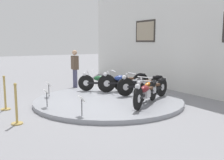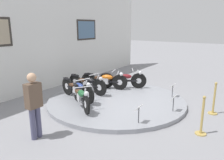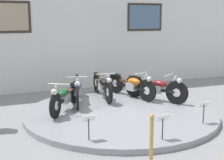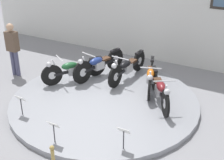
% 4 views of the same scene
% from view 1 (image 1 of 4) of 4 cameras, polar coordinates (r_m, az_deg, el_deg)
% --- Properties ---
extents(ground_plane, '(60.00, 60.00, 0.00)m').
position_cam_1_polar(ground_plane, '(8.73, -0.71, -4.92)').
color(ground_plane, gray).
extents(display_platform, '(4.86, 4.86, 0.13)m').
position_cam_1_polar(display_platform, '(8.71, -0.71, -4.51)').
color(display_platform, gray).
rests_on(display_platform, ground_plane).
extents(back_wall, '(14.00, 0.22, 4.50)m').
position_cam_1_polar(back_wall, '(10.69, 15.79, 9.39)').
color(back_wall, silver).
rests_on(back_wall, ground_plane).
extents(motorcycle_green, '(1.14, 1.66, 0.78)m').
position_cam_1_polar(motorcycle_green, '(10.00, -2.07, -0.28)').
color(motorcycle_green, black).
rests_on(motorcycle_green, display_platform).
extents(motorcycle_blue, '(0.66, 1.97, 0.81)m').
position_cam_1_polar(motorcycle_blue, '(9.89, 2.38, -0.22)').
color(motorcycle_blue, black).
rests_on(motorcycle_blue, display_platform).
extents(motorcycle_black, '(0.54, 2.00, 0.80)m').
position_cam_1_polar(motorcycle_black, '(9.37, 6.34, -0.82)').
color(motorcycle_black, black).
rests_on(motorcycle_black, display_platform).
extents(motorcycle_orange, '(0.75, 1.89, 0.79)m').
position_cam_1_polar(motorcycle_orange, '(8.58, 8.48, -1.76)').
color(motorcycle_orange, black).
rests_on(motorcycle_orange, display_platform).
extents(motorcycle_maroon, '(1.12, 1.72, 0.80)m').
position_cam_1_polar(motorcycle_maroon, '(7.84, 7.36, -2.65)').
color(motorcycle_maroon, black).
rests_on(motorcycle_maroon, display_platform).
extents(info_placard_front_left, '(0.26, 0.11, 0.51)m').
position_cam_1_polar(info_placard_front_left, '(9.20, -13.61, -1.32)').
color(info_placard_front_left, '#333338').
rests_on(info_placard_front_left, display_platform).
extents(info_placard_front_centre, '(0.26, 0.11, 0.51)m').
position_cam_1_polar(info_placard_front_centre, '(7.80, -14.03, -3.07)').
color(info_placard_front_centre, '#333338').
rests_on(info_placard_front_centre, display_platform).
extents(info_placard_front_right, '(0.26, 0.11, 0.51)m').
position_cam_1_polar(info_placard_front_right, '(6.74, -6.60, -4.67)').
color(info_placard_front_right, '#333338').
rests_on(info_placard_front_right, display_platform).
extents(visitor_standing, '(0.36, 0.22, 1.64)m').
position_cam_1_polar(visitor_standing, '(11.56, -8.09, 2.93)').
color(visitor_standing, '#4C4C6B').
rests_on(visitor_standing, ground_plane).
extents(stanchion_post_left_of_entry, '(0.28, 0.28, 1.02)m').
position_cam_1_polar(stanchion_post_left_of_entry, '(8.38, -22.24, -3.71)').
color(stanchion_post_left_of_entry, tan).
rests_on(stanchion_post_left_of_entry, ground_plane).
extents(stanchion_post_right_of_entry, '(0.28, 0.28, 1.02)m').
position_cam_1_polar(stanchion_post_right_of_entry, '(6.84, -20.08, -6.24)').
color(stanchion_post_right_of_entry, tan).
rests_on(stanchion_post_right_of_entry, ground_plane).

